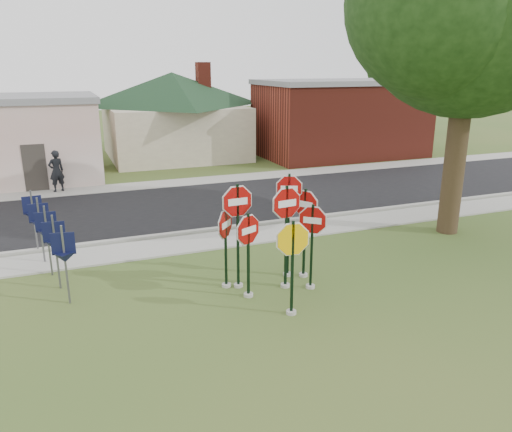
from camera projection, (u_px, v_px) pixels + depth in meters
name	position (u px, v px, depth m)	size (l,w,h in m)	color
ground	(298.00, 313.00, 11.76)	(120.00, 120.00, 0.00)	#355620
sidewalk_near	(226.00, 239.00, 16.65)	(60.00, 1.60, 0.06)	gray
road	(192.00, 206.00, 20.66)	(60.00, 7.00, 0.04)	black
sidewalk_far	(170.00, 184.00, 24.49)	(60.00, 1.60, 0.06)	gray
curb	(217.00, 229.00, 17.53)	(60.00, 0.20, 0.14)	gray
stop_sign_center	(286.00, 221.00, 12.61)	(1.12, 0.24, 2.84)	#A3A198
stop_sign_yellow	(292.00, 256.00, 11.28)	(1.08, 0.24, 2.39)	#A3A198
stop_sign_left	(248.00, 245.00, 12.19)	(0.95, 0.46, 2.29)	#A3A198
stop_sign_right	(312.00, 236.00, 12.66)	(0.77, 0.68, 2.36)	#A3A198
stop_sign_back_right	(289.00, 212.00, 13.30)	(0.90, 0.39, 2.97)	#A3A198
stop_sign_back_left	(238.00, 220.00, 12.61)	(1.12, 0.24, 2.89)	#A3A198
stop_sign_far_right	(305.00, 221.00, 13.34)	(0.55, 0.90, 2.59)	#A3A198
stop_sign_far_left	(226.00, 238.00, 12.75)	(0.73, 0.77, 2.25)	#A3A198
route_sign_row	(47.00, 233.00, 13.52)	(1.43, 4.63, 2.00)	#59595E
building_house	(173.00, 98.00, 31.00)	(11.60, 11.60, 6.20)	beige
building_brick	(341.00, 118.00, 31.75)	(10.20, 6.20, 4.75)	maroon
bg_tree_right	(401.00, 66.00, 41.01)	(5.60, 5.60, 8.40)	#302215
pedestrian	(56.00, 171.00, 22.60)	(0.69, 0.45, 1.89)	black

